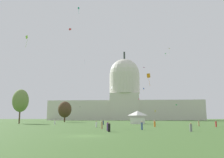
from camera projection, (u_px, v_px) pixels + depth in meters
name	position (u px, v px, depth m)	size (l,w,h in m)	color
ground_plane	(86.00, 136.00, 30.53)	(800.00, 800.00, 0.00)	#42662D
capitol_building	(125.00, 99.00, 226.28)	(146.53, 29.73, 68.30)	beige
event_tent	(138.00, 117.00, 92.15)	(6.24, 6.41, 5.15)	white
tree_west_near	(65.00, 109.00, 129.68)	(8.41, 9.70, 11.46)	#4C3823
tree_west_far	(21.00, 101.00, 94.41)	(9.46, 9.63, 13.95)	brown
person_black_edge_west	(109.00, 128.00, 39.58)	(0.64, 0.64, 1.59)	black
person_red_aisle_center	(216.00, 124.00, 60.69)	(0.47, 0.47, 1.64)	red
person_maroon_lawn_far_left	(155.00, 123.00, 67.27)	(0.45, 0.45, 1.77)	maroon
person_orange_back_right	(155.00, 124.00, 60.72)	(0.61, 0.61, 1.61)	orange
person_white_mid_center	(96.00, 124.00, 58.48)	(0.55, 0.55, 1.58)	silver
person_tan_near_tent	(102.00, 125.00, 49.88)	(0.53, 0.53, 1.75)	tan
person_white_front_left	(55.00, 123.00, 82.11)	(0.50, 0.50, 1.57)	silver
person_denim_near_tree_east	(142.00, 126.00, 46.12)	(0.43, 0.43, 1.72)	#3D5684
person_tan_front_right	(199.00, 124.00, 66.77)	(0.48, 0.48, 1.58)	tan
person_grey_front_center	(191.00, 128.00, 40.34)	(0.61, 0.61, 1.51)	gray
person_purple_deep_crowd	(108.00, 126.00, 43.12)	(0.44, 0.44, 1.68)	#703D93
person_navy_back_center	(103.00, 123.00, 77.37)	(0.62, 0.62, 1.60)	navy
kite_green_low	(176.00, 105.00, 165.61)	(1.07, 1.07, 0.83)	green
kite_yellow_low	(155.00, 111.00, 193.09)	(0.78, 0.69, 2.76)	yellow
kite_blue_mid	(144.00, 89.00, 201.55)	(0.81, 0.27, 3.25)	blue
kite_lime_mid	(27.00, 38.00, 84.88)	(1.10, 0.58, 4.53)	#8CD133
kite_red_high	(70.00, 29.00, 126.26)	(1.26, 1.28, 1.15)	red
kite_gold_high	(169.00, 50.00, 134.75)	(1.27, 1.53, 3.36)	gold
kite_magenta_high	(144.00, 68.00, 196.20)	(1.72, 1.49, 0.40)	#D1339E
kite_violet_high	(85.00, 61.00, 176.57)	(0.64, 1.27, 2.35)	purple
kite_pink_low	(139.00, 99.00, 186.76)	(0.86, 0.58, 1.21)	pink
kite_white_low	(112.00, 88.00, 115.64)	(0.91, 0.91, 2.84)	white
kite_orange_low	(149.00, 76.00, 72.40)	(1.19, 0.57, 4.01)	orange
kite_turquoise_high	(79.00, 8.00, 112.97)	(0.84, 0.88, 3.44)	teal
kite_black_low	(80.00, 107.00, 200.56)	(1.20, 0.79, 0.29)	black
kite_green_high	(165.00, 54.00, 204.52)	(0.72, 0.73, 3.47)	green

